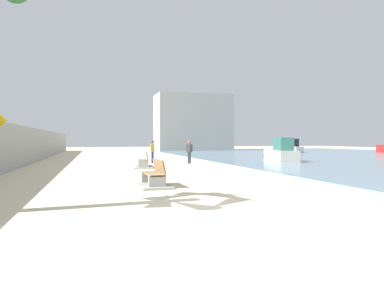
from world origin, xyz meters
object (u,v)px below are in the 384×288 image
object	(u,v)px
bench_near	(154,180)
person_standing	(152,150)
bench_far	(144,164)
boat_nearest	(287,148)
boat_outer	(281,153)
person_walking	(189,150)

from	to	relation	value
bench_near	person_standing	size ratio (longest dim) A/B	1.29
bench_near	bench_far	bearing A→B (deg)	84.47
person_standing	boat_nearest	xyz separation A→B (m)	(20.50, 15.27, -0.27)
bench_near	boat_nearest	xyz separation A→B (m)	(22.53, 27.89, 0.46)
person_standing	boat_nearest	world-z (taller)	boat_nearest
bench_far	boat_nearest	bearing A→B (deg)	41.51
boat_outer	boat_nearest	size ratio (longest dim) A/B	1.30
bench_near	bench_far	world-z (taller)	same
bench_far	person_standing	xyz separation A→B (m)	(1.19, 3.92, 0.74)
person_walking	boat_outer	world-z (taller)	boat_outer
boat_nearest	person_walking	bearing A→B (deg)	-137.55
person_standing	boat_outer	bearing A→B (deg)	-5.86
boat_nearest	person_standing	bearing A→B (deg)	-143.31
person_walking	person_standing	size ratio (longest dim) A/B	0.98
person_walking	person_standing	bearing A→B (deg)	153.90
person_standing	bench_far	bearing A→B (deg)	-106.85
bench_far	boat_nearest	world-z (taller)	boat_nearest
boat_outer	bench_far	bearing A→B (deg)	-165.51
bench_near	boat_nearest	bearing A→B (deg)	51.07
bench_near	boat_outer	bearing A→B (deg)	43.93
boat_outer	bench_near	bearing A→B (deg)	-136.07
bench_near	boat_outer	world-z (taller)	boat_outer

